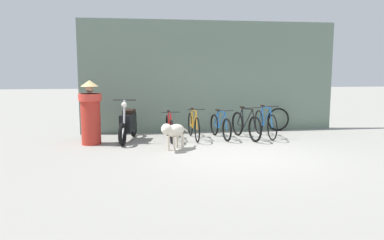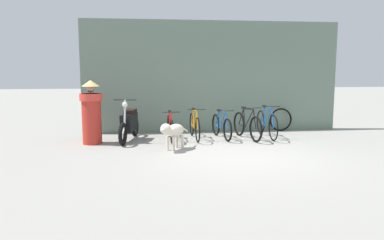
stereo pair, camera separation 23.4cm
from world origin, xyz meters
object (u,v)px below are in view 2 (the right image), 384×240
(bicycle_0, at_px, (170,128))
(spare_tire_left, at_px, (281,120))
(bicycle_1, at_px, (195,126))
(bicycle_2, at_px, (221,126))
(stray_dog, at_px, (173,131))
(bicycle_4, at_px, (267,124))
(person_in_robes, at_px, (91,112))
(motorcycle, at_px, (129,124))
(bicycle_3, at_px, (247,126))

(bicycle_0, xyz_separation_m, spare_tire_left, (3.43, 0.99, 0.03))
(bicycle_1, xyz_separation_m, bicycle_2, (0.74, -0.00, -0.03))
(stray_dog, bearing_deg, bicycle_2, 173.06)
(bicycle_1, relative_size, stray_dog, 1.93)
(bicycle_4, height_order, person_in_robes, person_in_robes)
(motorcycle, distance_m, person_in_robes, 1.03)
(stray_dog, bearing_deg, bicycle_3, 159.14)
(bicycle_0, distance_m, motorcycle, 1.09)
(bicycle_0, height_order, bicycle_1, bicycle_1)
(bicycle_1, bearing_deg, stray_dog, -28.10)
(bicycle_0, bearing_deg, bicycle_2, 90.69)
(bicycle_0, bearing_deg, motorcycle, -90.64)
(bicycle_0, distance_m, person_in_robes, 2.08)
(bicycle_0, bearing_deg, spare_tire_left, 105.34)
(bicycle_3, relative_size, bicycle_4, 0.95)
(stray_dog, distance_m, spare_tire_left, 4.16)
(person_in_robes, bearing_deg, motorcycle, 158.96)
(bicycle_2, bearing_deg, motorcycle, -96.84)
(bicycle_4, distance_m, person_in_robes, 4.71)
(spare_tire_left, bearing_deg, bicycle_4, -128.55)
(stray_dog, bearing_deg, spare_tire_left, 163.27)
(bicycle_1, height_order, stray_dog, bicycle_1)
(spare_tire_left, bearing_deg, bicycle_0, -163.92)
(bicycle_0, xyz_separation_m, bicycle_4, (2.68, 0.04, 0.05))
(bicycle_1, bearing_deg, spare_tire_left, 107.54)
(motorcycle, height_order, person_in_robes, person_in_robes)
(bicycle_3, bearing_deg, person_in_robes, -98.10)
(bicycle_1, height_order, motorcycle, motorcycle)
(bicycle_2, distance_m, stray_dog, 1.97)
(bicycle_1, xyz_separation_m, stray_dog, (-0.68, -1.35, 0.09))
(bicycle_3, bearing_deg, bicycle_1, -107.34)
(bicycle_0, bearing_deg, bicycle_3, 85.74)
(bicycle_1, distance_m, bicycle_4, 2.02)
(bicycle_4, relative_size, stray_dog, 2.02)
(stray_dog, xyz_separation_m, spare_tire_left, (3.46, 2.31, -0.10))
(bicycle_0, bearing_deg, bicycle_4, 90.10)
(bicycle_2, relative_size, motorcycle, 0.84)
(bicycle_0, relative_size, stray_dog, 1.87)
(bicycle_1, bearing_deg, bicycle_0, -87.92)
(bicycle_1, height_order, bicycle_4, bicycle_4)
(motorcycle, distance_m, spare_tire_left, 4.63)
(stray_dog, bearing_deg, bicycle_1, -167.16)
(bicycle_3, height_order, motorcycle, motorcycle)
(stray_dog, xyz_separation_m, person_in_robes, (-1.97, 1.01, 0.35))
(bicycle_4, bearing_deg, spare_tire_left, 141.18)
(bicycle_0, xyz_separation_m, bicycle_1, (0.66, 0.04, 0.03))
(bicycle_2, height_order, spare_tire_left, bicycle_2)
(bicycle_3, bearing_deg, bicycle_2, -114.19)
(bicycle_0, height_order, bicycle_3, bicycle_3)
(bicycle_2, distance_m, spare_tire_left, 2.25)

